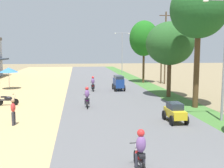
{
  "coord_description": "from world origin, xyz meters",
  "views": [
    {
      "loc": [
        -3.4,
        -5.74,
        4.53
      ],
      "look_at": [
        -0.17,
        18.65,
        1.47
      ],
      "focal_mm": 42.99,
      "sensor_mm": 36.0,
      "label": 1
    }
  ],
  "objects_px": {
    "median_tree_third": "(170,44)",
    "car_van_blue": "(119,82)",
    "utility_pole_far": "(165,47)",
    "motorbike_ahead_third": "(93,84)",
    "pedestrian_on_shoulder": "(13,111)",
    "median_tree_second": "(199,10)",
    "parked_motorbike_third": "(8,100)",
    "utility_pole_near": "(161,52)",
    "motorbike_ahead_second": "(87,98)",
    "car_hatchback_yellow": "(175,112)",
    "streetlamp_mid": "(122,50)",
    "median_tree_fourth": "(144,39)",
    "motorbike_foreground_rider": "(140,152)",
    "vendor_umbrella": "(9,70)"
  },
  "relations": [
    {
      "from": "parked_motorbike_third",
      "to": "car_van_blue",
      "type": "height_order",
      "value": "car_van_blue"
    },
    {
      "from": "motorbike_ahead_third",
      "to": "car_hatchback_yellow",
      "type": "bearing_deg",
      "value": -72.75
    },
    {
      "from": "median_tree_third",
      "to": "car_van_blue",
      "type": "xyz_separation_m",
      "value": [
        -4.22,
        4.75,
        -4.18
      ]
    },
    {
      "from": "parked_motorbike_third",
      "to": "utility_pole_near",
      "type": "relative_size",
      "value": 0.22
    },
    {
      "from": "median_tree_third",
      "to": "motorbike_ahead_third",
      "type": "bearing_deg",
      "value": 147.29
    },
    {
      "from": "streetlamp_mid",
      "to": "car_hatchback_yellow",
      "type": "bearing_deg",
      "value": -94.71
    },
    {
      "from": "parked_motorbike_third",
      "to": "motorbike_ahead_second",
      "type": "distance_m",
      "value": 6.66
    },
    {
      "from": "pedestrian_on_shoulder",
      "to": "median_tree_third",
      "type": "xyz_separation_m",
      "value": [
        12.71,
        8.6,
        4.24
      ]
    },
    {
      "from": "median_tree_third",
      "to": "car_van_blue",
      "type": "relative_size",
      "value": 3.01
    },
    {
      "from": "pedestrian_on_shoulder",
      "to": "motorbike_ahead_second",
      "type": "bearing_deg",
      "value": 44.52
    },
    {
      "from": "streetlamp_mid",
      "to": "motorbike_ahead_third",
      "type": "distance_m",
      "value": 25.78
    },
    {
      "from": "car_van_blue",
      "to": "motorbike_ahead_second",
      "type": "bearing_deg",
      "value": -113.83
    },
    {
      "from": "vendor_umbrella",
      "to": "motorbike_ahead_third",
      "type": "distance_m",
      "value": 10.19
    },
    {
      "from": "utility_pole_far",
      "to": "car_hatchback_yellow",
      "type": "distance_m",
      "value": 20.94
    },
    {
      "from": "motorbike_foreground_rider",
      "to": "median_tree_second",
      "type": "bearing_deg",
      "value": 56.57
    },
    {
      "from": "median_tree_third",
      "to": "motorbike_ahead_second",
      "type": "bearing_deg",
      "value": -153.28
    },
    {
      "from": "median_tree_fourth",
      "to": "utility_pole_near",
      "type": "bearing_deg",
      "value": -19.75
    },
    {
      "from": "median_tree_second",
      "to": "utility_pole_far",
      "type": "distance_m",
      "value": 15.91
    },
    {
      "from": "median_tree_third",
      "to": "car_hatchback_yellow",
      "type": "relative_size",
      "value": 3.61
    },
    {
      "from": "pedestrian_on_shoulder",
      "to": "car_van_blue",
      "type": "height_order",
      "value": "car_van_blue"
    },
    {
      "from": "motorbike_foreground_rider",
      "to": "pedestrian_on_shoulder",
      "type": "bearing_deg",
      "value": 130.18
    },
    {
      "from": "car_hatchback_yellow",
      "to": "median_tree_second",
      "type": "bearing_deg",
      "value": 51.85
    },
    {
      "from": "vendor_umbrella",
      "to": "median_tree_fourth",
      "type": "xyz_separation_m",
      "value": [
        17.2,
        4.21,
        3.91
      ]
    },
    {
      "from": "car_hatchback_yellow",
      "to": "motorbike_ahead_third",
      "type": "xyz_separation_m",
      "value": [
        -4.29,
        13.82,
        0.11
      ]
    },
    {
      "from": "streetlamp_mid",
      "to": "utility_pole_far",
      "type": "xyz_separation_m",
      "value": [
        2.77,
        -18.56,
        0.3
      ]
    },
    {
      "from": "median_tree_third",
      "to": "utility_pole_far",
      "type": "relative_size",
      "value": 0.75
    },
    {
      "from": "utility_pole_near",
      "to": "motorbike_ahead_second",
      "type": "bearing_deg",
      "value": -125.86
    },
    {
      "from": "car_hatchback_yellow",
      "to": "motorbike_ahead_second",
      "type": "relative_size",
      "value": 1.11
    },
    {
      "from": "median_tree_third",
      "to": "pedestrian_on_shoulder",
      "type": "bearing_deg",
      "value": -145.92
    },
    {
      "from": "median_tree_second",
      "to": "motorbike_foreground_rider",
      "type": "distance_m",
      "value": 14.49
    },
    {
      "from": "parked_motorbike_third",
      "to": "streetlamp_mid",
      "type": "relative_size",
      "value": 0.22
    },
    {
      "from": "car_van_blue",
      "to": "motorbike_foreground_rider",
      "type": "distance_m",
      "value": 20.68
    },
    {
      "from": "pedestrian_on_shoulder",
      "to": "vendor_umbrella",
      "type": "bearing_deg",
      "value": 104.13
    },
    {
      "from": "parked_motorbike_third",
      "to": "median_tree_third",
      "type": "relative_size",
      "value": 0.25
    },
    {
      "from": "motorbike_ahead_second",
      "to": "motorbike_ahead_third",
      "type": "distance_m",
      "value": 8.73
    },
    {
      "from": "pedestrian_on_shoulder",
      "to": "motorbike_ahead_second",
      "type": "relative_size",
      "value": 0.9
    },
    {
      "from": "median_tree_second",
      "to": "motorbike_ahead_second",
      "type": "bearing_deg",
      "value": 173.34
    },
    {
      "from": "utility_pole_far",
      "to": "car_van_blue",
      "type": "distance_m",
      "value": 10.06
    },
    {
      "from": "pedestrian_on_shoulder",
      "to": "motorbike_ahead_third",
      "type": "bearing_deg",
      "value": 67.06
    },
    {
      "from": "median_tree_fourth",
      "to": "streetlamp_mid",
      "type": "height_order",
      "value": "median_tree_fourth"
    },
    {
      "from": "utility_pole_far",
      "to": "motorbike_ahead_third",
      "type": "distance_m",
      "value": 12.47
    },
    {
      "from": "pedestrian_on_shoulder",
      "to": "car_hatchback_yellow",
      "type": "bearing_deg",
      "value": -3.67
    },
    {
      "from": "pedestrian_on_shoulder",
      "to": "parked_motorbike_third",
      "type": "bearing_deg",
      "value": 106.56
    },
    {
      "from": "car_van_blue",
      "to": "motorbike_foreground_rider",
      "type": "xyz_separation_m",
      "value": [
        -2.43,
        -20.54,
        -0.17
      ]
    },
    {
      "from": "motorbike_foreground_rider",
      "to": "motorbike_ahead_third",
      "type": "bearing_deg",
      "value": 91.37
    },
    {
      "from": "parked_motorbike_third",
      "to": "median_tree_fourth",
      "type": "distance_m",
      "value": 21.36
    },
    {
      "from": "pedestrian_on_shoulder",
      "to": "median_tree_fourth",
      "type": "distance_m",
      "value": 24.78
    },
    {
      "from": "utility_pole_far",
      "to": "median_tree_second",
      "type": "bearing_deg",
      "value": -99.74
    },
    {
      "from": "parked_motorbike_third",
      "to": "utility_pole_near",
      "type": "height_order",
      "value": "utility_pole_near"
    },
    {
      "from": "median_tree_second",
      "to": "streetlamp_mid",
      "type": "relative_size",
      "value": 1.2
    }
  ]
}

